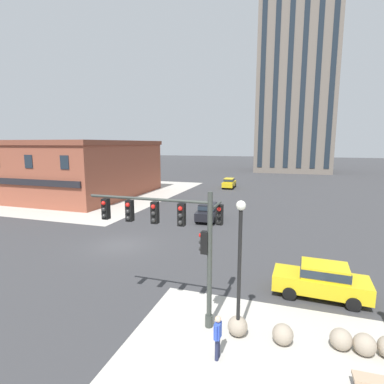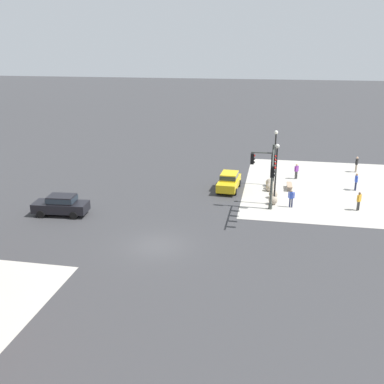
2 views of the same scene
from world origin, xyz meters
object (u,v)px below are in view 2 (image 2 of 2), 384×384
Objects in this scene: bollard_sphere_curb_d at (270,185)px; bollard_sphere_curb_e at (270,182)px; pedestrian_by_lamp at (356,181)px; street_lamp_mid_sidewalk at (275,151)px; bench_near_signal at (289,186)px; pedestrian_near_bench at (357,163)px; bollard_sphere_curb_c at (270,187)px; pedestrian_with_bag at (359,200)px; traffic_signal_main at (270,170)px; bollard_sphere_curb_a at (273,200)px; street_lamp_corner_near at (276,167)px; pedestrian_walking_east at (296,170)px; pedestrian_at_curb at (291,197)px; bollard_sphere_curb_b at (273,194)px; car_main_southbound_far at (61,204)px; car_main_southbound_near at (229,181)px.

bollard_sphere_curb_e is (0.79, 0.09, 0.00)m from bollard_sphere_curb_d.
street_lamp_mid_sidewalk is at bearing 88.69° from pedestrian_by_lamp.
street_lamp_mid_sidewalk is at bearing 58.00° from bench_near_signal.
pedestrian_near_bench is at bearing -9.10° from pedestrian_by_lamp.
bollard_sphere_curb_c is 8.42m from pedestrian_with_bag.
bollard_sphere_curb_a is (2.59, -0.37, -3.45)m from traffic_signal_main.
traffic_signal_main reaches higher than pedestrian_near_bench.
bollard_sphere_curb_e is 0.14× the size of street_lamp_corner_near.
bollard_sphere_curb_a is at bearing -174.21° from bollard_sphere_curb_c.
bollard_sphere_curb_a is at bearing 88.53° from pedestrian_with_bag.
pedestrian_with_bag reaches higher than bollard_sphere_curb_d.
street_lamp_corner_near is (0.20, 6.98, 2.45)m from pedestrian_with_bag.
pedestrian_by_lamp is at bearing -91.31° from street_lamp_mid_sidewalk.
street_lamp_mid_sidewalk is (1.18, -0.25, 3.06)m from bollard_sphere_curb_d.
bollard_sphere_curb_d is (7.05, -0.06, -3.45)m from traffic_signal_main.
street_lamp_mid_sidewalk is at bearing 139.01° from pedestrian_walking_east.
pedestrian_at_curb is (-12.58, 7.26, -0.09)m from pedestrian_near_bench.
bollard_sphere_curb_b is 18.55m from car_main_southbound_far.
street_lamp_corner_near is at bearing 88.33° from pedestrian_with_bag.
pedestrian_with_bag is at bearing -131.04° from bench_near_signal.
bollard_sphere_curb_d is 8.11m from pedestrian_by_lamp.
bollard_sphere_curb_e is 0.17× the size of car_main_southbound_far.
pedestrian_by_lamp is (3.77, -7.73, 0.58)m from bollard_sphere_curb_b.
traffic_signal_main is 11.77m from pedestrian_by_lamp.
pedestrian_at_curb is 0.99× the size of pedestrian_with_bag.
street_lamp_mid_sidewalk is 1.21× the size of car_main_southbound_far.
bench_near_signal is at bearing -77.21° from car_main_southbound_near.
bench_near_signal is 1.11× the size of pedestrian_with_bag.
pedestrian_by_lamp reaches higher than bollard_sphere_curb_a.
car_main_southbound_far reaches higher than bollard_sphere_curb_e.
bench_near_signal is 5.14m from pedestrian_at_curb.
bollard_sphere_curb_c is 0.46× the size of pedestrian_by_lamp.
street_lamp_corner_near reaches higher than car_main_southbound_near.
bollard_sphere_curb_e is at bearing 18.63° from pedestrian_at_curb.
pedestrian_walking_east reaches higher than bollard_sphere_curb_e.
bollard_sphere_curb_b and bollard_sphere_curb_c have the same top height.
pedestrian_by_lamp is at bearing -54.47° from street_lamp_corner_near.
traffic_signal_main reaches higher than bench_near_signal.
car_main_southbound_far reaches higher than bollard_sphere_curb_d.
bench_near_signal is at bearing -16.87° from street_lamp_corner_near.
street_lamp_corner_near is at bearing -178.42° from street_lamp_mid_sidewalk.
street_lamp_corner_near is (2.62, -0.46, -0.46)m from traffic_signal_main.
street_lamp_corner_near reaches higher than bollard_sphere_curb_c.
bollard_sphere_curb_c is 19.14m from car_main_southbound_far.
street_lamp_mid_sidewalk is at bearing -9.19° from bollard_sphere_curb_c.
bollard_sphere_curb_e is 9.25m from pedestrian_with_bag.
pedestrian_by_lamp is (0.80, -6.21, 0.64)m from bench_near_signal.
bench_near_signal is at bearing -17.82° from bollard_sphere_curb_a.
traffic_signal_main is at bearing 177.86° from street_lamp_mid_sidewalk.
street_lamp_mid_sidewalk is (6.09, 1.58, 2.53)m from pedestrian_at_curb.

